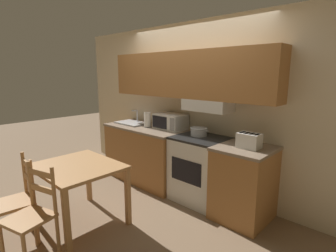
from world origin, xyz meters
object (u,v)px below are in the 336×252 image
(stove_range, at_px, (200,169))
(chair_right_of_table, at_px, (32,216))
(sink_basin, at_px, (132,123))
(chair_left_of_table, at_px, (17,202))
(microwave, at_px, (170,121))
(dining_table, at_px, (78,173))
(cooking_pot, at_px, (199,131))
(paper_towel_roll, at_px, (148,120))
(toaster, at_px, (249,141))

(stove_range, distance_m, chair_right_of_table, 2.15)
(sink_basin, distance_m, chair_left_of_table, 2.23)
(microwave, relative_size, dining_table, 0.51)
(stove_range, height_order, chair_right_of_table, chair_right_of_table)
(sink_basin, bearing_deg, chair_right_of_table, -63.29)
(cooking_pot, distance_m, paper_towel_roll, 0.99)
(toaster, bearing_deg, chair_left_of_table, -127.35)
(toaster, bearing_deg, stove_range, 177.21)
(cooking_pot, distance_m, toaster, 0.81)
(paper_towel_roll, xyz_separation_m, chair_right_of_table, (0.63, -2.08, -0.59))
(chair_left_of_table, bearing_deg, stove_range, 74.64)
(microwave, distance_m, toaster, 1.42)
(cooking_pot, bearing_deg, dining_table, -111.84)
(cooking_pot, relative_size, paper_towel_roll, 1.33)
(microwave, height_order, paper_towel_roll, paper_towel_roll)
(chair_right_of_table, bearing_deg, sink_basin, 101.51)
(paper_towel_roll, bearing_deg, stove_range, 1.00)
(microwave, relative_size, sink_basin, 0.88)
(cooking_pot, relative_size, sink_basin, 0.58)
(chair_left_of_table, relative_size, chair_right_of_table, 1.00)
(microwave, bearing_deg, stove_range, -10.30)
(chair_left_of_table, xyz_separation_m, chair_right_of_table, (0.42, 0.00, 0.00))
(toaster, xyz_separation_m, chair_right_of_table, (-1.16, -2.07, -0.56))
(cooking_pot, height_order, toaster, toaster)
(stove_range, relative_size, chair_left_of_table, 0.98)
(sink_basin, bearing_deg, dining_table, -61.72)
(chair_right_of_table, bearing_deg, toaster, 45.53)
(stove_range, relative_size, toaster, 3.42)
(dining_table, xyz_separation_m, chair_right_of_table, (0.26, -0.63, -0.18))
(dining_table, xyz_separation_m, chair_left_of_table, (-0.16, -0.63, -0.18))
(stove_range, xyz_separation_m, toaster, (0.73, -0.04, 0.55))
(sink_basin, height_order, dining_table, sink_basin)
(chair_left_of_table, bearing_deg, microwave, 92.40)
(sink_basin, relative_size, chair_left_of_table, 0.60)
(cooking_pot, distance_m, dining_table, 1.69)
(paper_towel_roll, distance_m, dining_table, 1.56)
(toaster, height_order, chair_left_of_table, toaster)
(toaster, distance_m, paper_towel_roll, 1.79)
(cooking_pot, height_order, chair_right_of_table, cooking_pot)
(microwave, xyz_separation_m, toaster, (1.41, -0.16, -0.03))
(paper_towel_roll, relative_size, dining_table, 0.25)
(chair_left_of_table, bearing_deg, paper_towel_roll, 102.41)
(toaster, height_order, sink_basin, sink_basin)
(toaster, bearing_deg, paper_towel_roll, 179.45)
(dining_table, relative_size, chair_left_of_table, 1.03)
(toaster, xyz_separation_m, dining_table, (-1.42, -1.44, -0.38))
(paper_towel_roll, xyz_separation_m, dining_table, (0.37, -1.46, -0.41))
(cooking_pot, relative_size, chair_right_of_table, 0.34)
(microwave, bearing_deg, chair_right_of_table, -83.44)
(microwave, relative_size, toaster, 1.84)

